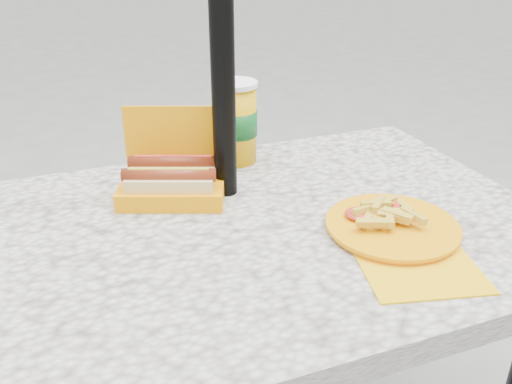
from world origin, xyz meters
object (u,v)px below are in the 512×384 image
object	(u,v)px
hotdog_box	(173,180)
fries_plate	(392,227)
soda_cup	(236,122)
umbrella_pole	(222,32)

from	to	relation	value
hotdog_box	fries_plate	world-z (taller)	hotdog_box
fries_plate	soda_cup	world-z (taller)	soda_cup
umbrella_pole	soda_cup	world-z (taller)	umbrella_pole
hotdog_box	umbrella_pole	bearing A→B (deg)	11.78
umbrella_pole	hotdog_box	distance (m)	0.33
umbrella_pole	soda_cup	xyz separation A→B (m)	(0.08, 0.16, -0.25)
hotdog_box	fries_plate	bearing A→B (deg)	-19.44
hotdog_box	fries_plate	xyz separation A→B (m)	(0.36, -0.31, -0.03)
hotdog_box	soda_cup	bearing A→B (deg)	56.92
fries_plate	hotdog_box	bearing A→B (deg)	139.55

